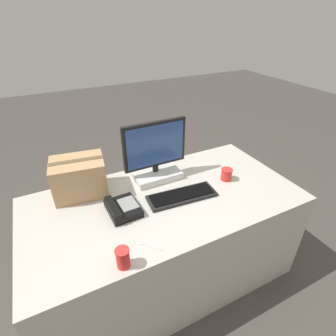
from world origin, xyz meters
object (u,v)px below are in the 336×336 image
(monitor, at_px, (155,158))
(paper_cup_right, at_px, (226,174))
(paper_cup_left, at_px, (123,258))
(desk_phone, at_px, (122,208))
(spoon, at_px, (146,245))
(cardboard_box, at_px, (79,177))
(keyboard, at_px, (182,196))

(monitor, xyz_separation_m, paper_cup_right, (0.44, -0.27, -0.11))
(paper_cup_left, xyz_separation_m, paper_cup_right, (0.91, 0.39, -0.01))
(desk_phone, relative_size, paper_cup_left, 2.09)
(desk_phone, distance_m, spoon, 0.31)
(cardboard_box, bearing_deg, keyboard, -31.31)
(monitor, relative_size, desk_phone, 2.06)
(keyboard, height_order, paper_cup_left, paper_cup_left)
(monitor, relative_size, spoon, 3.85)
(spoon, distance_m, cardboard_box, 0.67)
(desk_phone, relative_size, spoon, 1.87)
(paper_cup_right, bearing_deg, cardboard_box, 162.34)
(keyboard, bearing_deg, spoon, -138.98)
(keyboard, height_order, spoon, keyboard)
(keyboard, bearing_deg, paper_cup_right, 11.15)
(spoon, bearing_deg, keyboard, -94.76)
(keyboard, relative_size, spoon, 3.90)
(desk_phone, xyz_separation_m, spoon, (0.03, -0.31, -0.03))
(desk_phone, relative_size, paper_cup_right, 2.58)
(paper_cup_left, relative_size, cardboard_box, 0.30)
(monitor, xyz_separation_m, keyboard, (0.05, -0.31, -0.14))
(desk_phone, bearing_deg, paper_cup_right, -1.54)
(paper_cup_right, xyz_separation_m, spoon, (-0.76, -0.32, -0.04))
(desk_phone, distance_m, paper_cup_left, 0.40)
(monitor, xyz_separation_m, spoon, (-0.32, -0.58, -0.15))
(desk_phone, xyz_separation_m, paper_cup_right, (0.79, 0.01, 0.02))
(desk_phone, xyz_separation_m, paper_cup_left, (-0.12, -0.38, 0.03))
(keyboard, relative_size, paper_cup_right, 5.37)
(paper_cup_left, xyz_separation_m, spoon, (0.15, 0.07, -0.05))
(keyboard, height_order, cardboard_box, cardboard_box)
(keyboard, xyz_separation_m, desk_phone, (-0.40, 0.04, 0.02))
(desk_phone, distance_m, paper_cup_right, 0.79)
(desk_phone, xyz_separation_m, cardboard_box, (-0.18, 0.32, 0.10))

